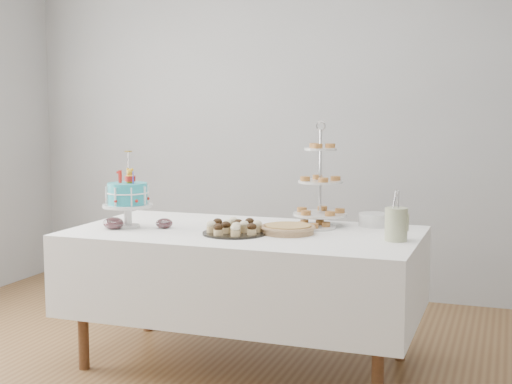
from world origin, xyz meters
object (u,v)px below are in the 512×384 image
(cupcake_tray, at_px, (234,227))
(pie, at_px, (288,229))
(table, at_px, (245,271))
(jam_bowl_b, at_px, (164,224))
(pastry_plate, at_px, (313,225))
(tiered_stand, at_px, (320,182))
(birthday_cake, at_px, (128,207))
(jam_bowl_a, at_px, (113,223))
(utensil_pitcher, at_px, (396,223))
(plate_stack, at_px, (375,220))

(cupcake_tray, bearing_deg, pie, 24.10)
(table, height_order, cupcake_tray, cupcake_tray)
(table, xyz_separation_m, jam_bowl_b, (-0.46, -0.08, 0.25))
(table, relative_size, pie, 6.38)
(jam_bowl_b, bearing_deg, pastry_plate, 19.84)
(tiered_stand, xyz_separation_m, jam_bowl_b, (-0.81, -0.39, -0.23))
(cupcake_tray, bearing_deg, pastry_plate, 44.01)
(birthday_cake, bearing_deg, jam_bowl_a, -119.96)
(utensil_pitcher, bearing_deg, pie, -173.39)
(tiered_stand, bearing_deg, pie, -106.65)
(pie, xyz_separation_m, tiered_stand, (0.10, 0.32, 0.23))
(jam_bowl_b, xyz_separation_m, utensil_pitcher, (1.30, 0.05, 0.07))
(jam_bowl_b, relative_size, utensil_pitcher, 0.37)
(table, distance_m, birthday_cake, 0.76)
(cupcake_tray, height_order, plate_stack, cupcake_tray)
(plate_stack, bearing_deg, birthday_cake, -158.12)
(cupcake_tray, bearing_deg, table, 85.53)
(pie, relative_size, plate_stack, 1.61)
(plate_stack, bearing_deg, cupcake_tray, -141.40)
(tiered_stand, relative_size, jam_bowl_a, 5.28)
(birthday_cake, height_order, jam_bowl_a, birthday_cake)
(cupcake_tray, bearing_deg, jam_bowl_b, 173.76)
(pie, distance_m, jam_bowl_b, 0.72)
(birthday_cake, bearing_deg, jam_bowl_b, 17.61)
(pie, bearing_deg, jam_bowl_a, -168.80)
(plate_stack, height_order, jam_bowl_b, plate_stack)
(plate_stack, height_order, pastry_plate, plate_stack)
(birthday_cake, height_order, utensil_pitcher, birthday_cake)
(table, height_order, plate_stack, plate_stack)
(jam_bowl_a, height_order, utensil_pitcher, utensil_pitcher)
(plate_stack, bearing_deg, pie, -134.10)
(table, distance_m, jam_bowl_b, 0.53)
(cupcake_tray, height_order, pastry_plate, cupcake_tray)
(pastry_plate, relative_size, jam_bowl_b, 2.72)
(table, distance_m, pie, 0.36)
(pastry_plate, bearing_deg, table, -148.58)
(birthday_cake, height_order, plate_stack, birthday_cake)
(table, xyz_separation_m, pie, (0.25, -0.01, 0.25))
(pastry_plate, bearing_deg, plate_stack, 31.56)
(pastry_plate, relative_size, jam_bowl_a, 2.27)
(tiered_stand, relative_size, utensil_pitcher, 2.32)
(cupcake_tray, relative_size, utensil_pitcher, 1.32)
(birthday_cake, relative_size, pastry_plate, 1.68)
(pie, height_order, utensil_pitcher, utensil_pitcher)
(table, height_order, utensil_pitcher, utensil_pitcher)
(birthday_cake, relative_size, utensil_pitcher, 1.67)
(jam_bowl_a, bearing_deg, cupcake_tray, 5.93)
(birthday_cake, relative_size, jam_bowl_b, 4.56)
(jam_bowl_a, bearing_deg, birthday_cake, 55.54)
(table, bearing_deg, tiered_stand, 41.37)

